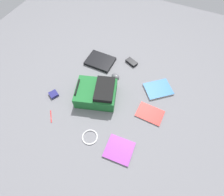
# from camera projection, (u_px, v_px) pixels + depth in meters

# --- Properties ---
(ground_plane) EXTENTS (3.80, 3.80, 0.00)m
(ground_plane) POSITION_uv_depth(u_px,v_px,m) (109.00, 94.00, 1.82)
(ground_plane) COLOR slate
(backpack) EXTENTS (0.41, 0.46, 0.18)m
(backpack) POSITION_uv_depth(u_px,v_px,m) (97.00, 93.00, 1.74)
(backpack) COLOR #1E662D
(backpack) RESTS_ON ground_plane
(laptop) EXTENTS (0.24, 0.31, 0.03)m
(laptop) POSITION_uv_depth(u_px,v_px,m) (100.00, 61.00, 2.04)
(laptop) COLOR black
(laptop) RESTS_ON ground_plane
(book_comic) EXTENTS (0.33, 0.34, 0.02)m
(book_comic) POSITION_uv_depth(u_px,v_px,m) (158.00, 89.00, 1.84)
(book_comic) COLOR silver
(book_comic) RESTS_ON ground_plane
(book_red) EXTENTS (0.18, 0.25, 0.01)m
(book_red) POSITION_uv_depth(u_px,v_px,m) (150.00, 114.00, 1.70)
(book_red) COLOR silver
(book_red) RESTS_ON ground_plane
(book_manual) EXTENTS (0.23, 0.24, 0.02)m
(book_manual) POSITION_uv_depth(u_px,v_px,m) (119.00, 150.00, 1.51)
(book_manual) COLOR silver
(book_manual) RESTS_ON ground_plane
(computer_mouse) EXTENTS (0.08, 0.10, 0.04)m
(computer_mouse) POSITION_uv_depth(u_px,v_px,m) (116.00, 76.00, 1.93)
(computer_mouse) COLOR #4C4C51
(computer_mouse) RESTS_ON ground_plane
(cable_coil) EXTENTS (0.14, 0.14, 0.01)m
(cable_coil) POSITION_uv_depth(u_px,v_px,m) (90.00, 137.00, 1.58)
(cable_coil) COLOR silver
(cable_coil) RESTS_ON ground_plane
(power_brick) EXTENTS (0.12, 0.15, 0.03)m
(power_brick) POSITION_uv_depth(u_px,v_px,m) (132.00, 62.00, 2.04)
(power_brick) COLOR black
(power_brick) RESTS_ON ground_plane
(pen_black) EXTENTS (0.11, 0.09, 0.01)m
(pen_black) POSITION_uv_depth(u_px,v_px,m) (51.00, 116.00, 1.68)
(pen_black) COLOR red
(pen_black) RESTS_ON ground_plane
(earbud_pouch) EXTENTS (0.11, 0.11, 0.03)m
(earbud_pouch) POSITION_uv_depth(u_px,v_px,m) (54.00, 94.00, 1.81)
(earbud_pouch) COLOR navy
(earbud_pouch) RESTS_ON ground_plane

